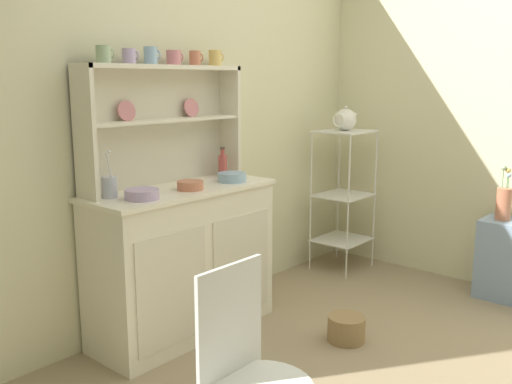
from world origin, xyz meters
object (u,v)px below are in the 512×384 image
floor_basket (346,328)px  porcelain_teapot (345,120)px  hutch_cabinet (183,259)px  cup_sage_0 (104,54)px  wire_chair (247,364)px  jam_bottle (223,165)px  bowl_mixing_large (142,194)px  hutch_shelf_unit (160,116)px  flower_vase (504,202)px  bakers_rack (343,188)px  utensil_jar (109,187)px

floor_basket → porcelain_teapot: bearing=34.0°
hutch_cabinet → cup_sage_0: bearing=162.2°
wire_chair → floor_basket: (1.29, 0.41, -0.44)m
jam_bottle → porcelain_teapot: (1.16, -0.15, 0.23)m
hutch_cabinet → jam_bottle: size_ratio=6.11×
bowl_mixing_large → porcelain_teapot: bearing=0.3°
hutch_cabinet → hutch_shelf_unit: bearing=90.0°
floor_basket → flower_vase: bearing=-18.1°
jam_bottle → floor_basket: bearing=-83.3°
bakers_rack → wire_chair: bakers_rack is taller
bakers_rack → utensil_jar: (-2.00, 0.14, 0.28)m
hutch_shelf_unit → flower_vase: size_ratio=2.87×
hutch_cabinet → jam_bottle: (0.42, 0.09, 0.49)m
hutch_cabinet → porcelain_teapot: 1.73m
bakers_rack → bowl_mixing_large: (-1.91, -0.01, 0.24)m
hutch_shelf_unit → bakers_rack: hutch_shelf_unit is taller
utensil_jar → flower_vase: bearing=-30.0°
jam_bottle → hutch_cabinet: bearing=-168.3°
bakers_rack → porcelain_teapot: size_ratio=4.24×
floor_basket → hutch_shelf_unit: bearing=118.9°
cup_sage_0 → floor_basket: bearing=-45.0°
bowl_mixing_large → flower_vase: bowl_mixing_large is taller
utensil_jar → floor_basket: bearing=-42.3°
utensil_jar → porcelain_teapot: size_ratio=0.97×
wire_chair → floor_basket: bearing=22.1°
floor_basket → utensil_jar: 1.52m
bakers_rack → porcelain_teapot: bearing=180.0°
hutch_shelf_unit → floor_basket: (0.52, -0.94, -1.18)m
hutch_cabinet → utensil_jar: bearing=169.5°
hutch_cabinet → cup_sage_0: (-0.38, 0.12, 1.14)m
bowl_mixing_large → jam_bottle: 0.77m
bakers_rack → bowl_mixing_large: 1.92m
hutch_cabinet → bowl_mixing_large: (-0.33, -0.07, 0.44)m
jam_bottle → flower_vase: size_ratio=0.50×
cup_sage_0 → bakers_rack: bearing=-5.5°
floor_basket → jam_bottle: size_ratio=1.15×
utensil_jar → wire_chair: bearing=-105.5°
utensil_jar → cup_sage_0: bearing=49.9°
hutch_shelf_unit → floor_basket: size_ratio=4.97×
bakers_rack → floor_basket: bearing=-146.0°
floor_basket → flower_vase: size_ratio=0.58×
hutch_cabinet → porcelain_teapot: porcelain_teapot is taller
bakers_rack → bowl_mixing_large: bearing=-179.7°
hutch_cabinet → jam_bottle: bearing=11.7°
jam_bottle → utensil_jar: utensil_jar is taller
hutch_shelf_unit → bakers_rack: 1.71m
floor_basket → porcelain_teapot: (1.06, 0.71, 1.09)m
hutch_cabinet → flower_vase: (1.77, -1.19, 0.22)m
porcelain_teapot → cup_sage_0: bearing=174.5°
hutch_shelf_unit → hutch_cabinet: bearing=-90.0°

